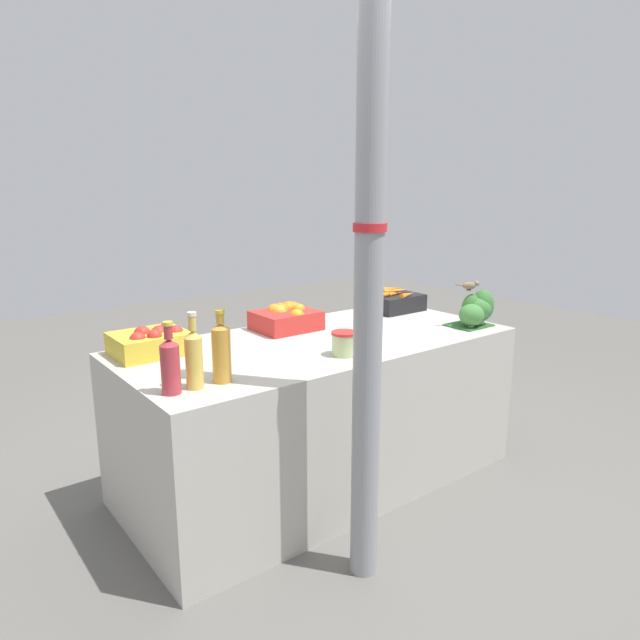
% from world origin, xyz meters
% --- Properties ---
extents(ground_plane, '(10.00, 10.00, 0.00)m').
position_xyz_m(ground_plane, '(0.00, 0.00, 0.00)').
color(ground_plane, '#605E59').
extents(market_table, '(1.95, 0.90, 0.75)m').
position_xyz_m(market_table, '(0.00, 0.00, 0.38)').
color(market_table, '#B7B2A8').
rests_on(market_table, ground_plane).
extents(support_pole, '(0.12, 0.12, 2.45)m').
position_xyz_m(support_pole, '(-0.31, -0.68, 1.23)').
color(support_pole, gray).
rests_on(support_pole, ground_plane).
extents(apple_crate, '(0.32, 0.26, 0.13)m').
position_xyz_m(apple_crate, '(-0.75, 0.27, 0.81)').
color(apple_crate, gold).
rests_on(apple_crate, market_table).
extents(orange_crate, '(0.32, 0.26, 0.13)m').
position_xyz_m(orange_crate, '(-0.01, 0.29, 0.81)').
color(orange_crate, red).
rests_on(orange_crate, market_table).
extents(carrot_crate, '(0.32, 0.27, 0.14)m').
position_xyz_m(carrot_crate, '(0.77, 0.27, 0.81)').
color(carrot_crate, black).
rests_on(carrot_crate, market_table).
extents(broccoli_pile, '(0.23, 0.20, 0.20)m').
position_xyz_m(broccoli_pile, '(0.84, -0.29, 0.84)').
color(broccoli_pile, '#2D602D').
rests_on(broccoli_pile, market_table).
extents(juice_bottle_ruby, '(0.07, 0.07, 0.27)m').
position_xyz_m(juice_bottle_ruby, '(-0.88, -0.26, 0.86)').
color(juice_bottle_ruby, '#B2333D').
rests_on(juice_bottle_ruby, market_table).
extents(juice_bottle_golden, '(0.07, 0.07, 0.29)m').
position_xyz_m(juice_bottle_golden, '(-0.79, -0.26, 0.87)').
color(juice_bottle_golden, gold).
rests_on(juice_bottle_golden, market_table).
extents(juice_bottle_amber, '(0.07, 0.07, 0.29)m').
position_xyz_m(juice_bottle_amber, '(-0.68, -0.26, 0.87)').
color(juice_bottle_amber, gold).
rests_on(juice_bottle_amber, market_table).
extents(pickle_jar, '(0.12, 0.12, 0.11)m').
position_xyz_m(pickle_jar, '(-0.08, -0.27, 0.81)').
color(pickle_jar, '#B2C684').
rests_on(pickle_jar, market_table).
extents(sparrow_bird, '(0.12, 0.09, 0.05)m').
position_xyz_m(sparrow_bird, '(0.80, -0.27, 0.97)').
color(sparrow_bird, '#4C3D2D').
rests_on(sparrow_bird, broccoli_pile).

